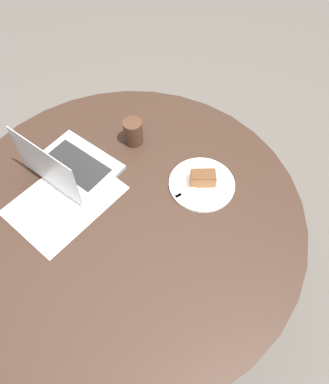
# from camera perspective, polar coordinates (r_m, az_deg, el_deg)

# --- Properties ---
(ground_plane) EXTENTS (12.00, 12.00, 0.00)m
(ground_plane) POSITION_cam_1_polar(r_m,az_deg,el_deg) (2.08, -4.10, -13.90)
(ground_plane) COLOR #4C4742
(dining_table) EXTENTS (1.33, 1.33, 0.76)m
(dining_table) POSITION_cam_1_polar(r_m,az_deg,el_deg) (1.49, -5.58, -5.20)
(dining_table) COLOR black
(dining_table) RESTS_ON ground_plane
(paper_document) EXTENTS (0.45, 0.38, 0.00)m
(paper_document) POSITION_cam_1_polar(r_m,az_deg,el_deg) (1.47, -14.91, -1.18)
(paper_document) COLOR white
(paper_document) RESTS_ON dining_table
(plate) EXTENTS (0.26, 0.26, 0.01)m
(plate) POSITION_cam_1_polar(r_m,az_deg,el_deg) (1.46, 5.69, 1.21)
(plate) COLOR white
(plate) RESTS_ON dining_table
(cake_slice) EXTENTS (0.11, 0.10, 0.05)m
(cake_slice) POSITION_cam_1_polar(r_m,az_deg,el_deg) (1.44, 5.89, 2.13)
(cake_slice) COLOR brown
(cake_slice) RESTS_ON plate
(fork) EXTENTS (0.17, 0.03, 0.00)m
(fork) POSITION_cam_1_polar(r_m,az_deg,el_deg) (1.43, 3.86, 0.40)
(fork) COLOR silver
(fork) RESTS_ON plate
(coffee_glass) EXTENTS (0.08, 0.08, 0.11)m
(coffee_glass) POSITION_cam_1_polar(r_m,az_deg,el_deg) (1.56, -4.80, 9.09)
(coffee_glass) COLOR #3D2619
(coffee_glass) RESTS_ON dining_table
(laptop) EXTENTS (0.32, 0.37, 0.23)m
(laptop) POSITION_cam_1_polar(r_m,az_deg,el_deg) (1.51, -14.34, 3.83)
(laptop) COLOR gray
(laptop) RESTS_ON dining_table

